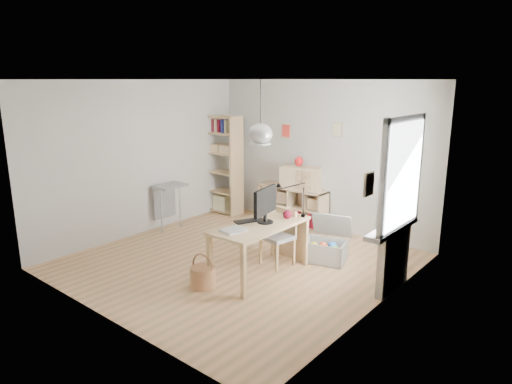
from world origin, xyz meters
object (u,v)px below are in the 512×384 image
Objects in this scene: desk at (260,230)px; drawer_chest at (301,178)px; cube_shelf at (292,208)px; chair at (280,233)px; storage_chest at (326,246)px; tall_bookshelf at (223,161)px; monitor at (265,203)px.

drawer_chest reaches higher than desk.
chair is at bearing -60.03° from cube_shelf.
cube_shelf is (-1.02, 2.23, -0.36)m from desk.
cube_shelf is at bearing 125.92° from storage_chest.
tall_bookshelf is 2.39× the size of chair.
chair is 0.78m from storage_chest.
drawer_chest reaches higher than chair.
tall_bookshelf is at bearing 133.65° from monitor.
desk is 2.35m from drawer_chest.
drawer_chest is (0.21, -0.04, 0.63)m from cube_shelf.
storage_chest is (0.44, 1.06, -0.44)m from desk.
drawer_chest is at bearing 100.70° from monitor.
cube_shelf is 1.67× the size of chair.
desk is 3.27m from tall_bookshelf.
tall_bookshelf is (-1.56, -0.28, 0.79)m from cube_shelf.
cube_shelf is 1.88m from storage_chest.
tall_bookshelf is at bearing 158.94° from chair.
cube_shelf is 2.45× the size of monitor.
drawer_chest is at bearing 7.70° from tall_bookshelf.
storage_chest is (1.47, -1.17, -0.08)m from cube_shelf.
chair is at bearing -143.72° from storage_chest.
drawer_chest is (-1.26, 1.13, 0.71)m from storage_chest.
monitor reaches higher than desk.
storage_chest is at bearing 55.34° from monitor.
storage_chest is 1.83m from drawer_chest.
tall_bookshelf is 3.28m from storage_chest.
drawer_chest is at bearing 110.34° from desk.
chair is at bearing -82.25° from drawer_chest.
desk is at bearing -65.39° from cube_shelf.
desk is at bearing -37.01° from tall_bookshelf.
tall_bookshelf is at bearing 142.99° from desk.
chair is 1.14× the size of drawer_chest.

